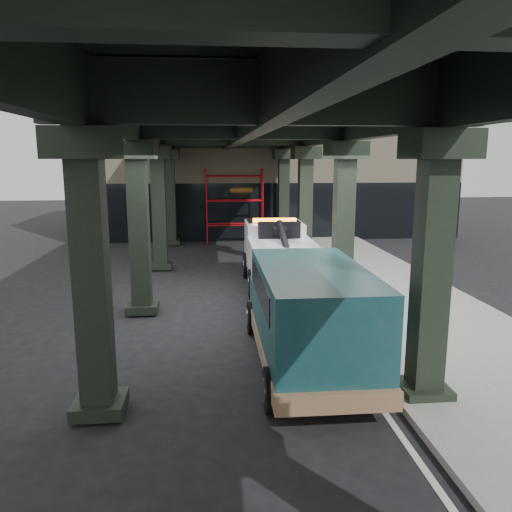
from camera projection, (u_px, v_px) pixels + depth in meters
ground at (264, 332)px, 13.18m from camera, size 90.00×90.00×0.00m
sidewalk at (400, 303)px, 15.54m from camera, size 5.00×40.00×0.15m
lane_stripe at (312, 308)px, 15.29m from camera, size 0.12×38.00×0.01m
viaduct at (243, 124)px, 14.05m from camera, size 7.40×32.00×6.40m
building at (261, 167)px, 32.14m from camera, size 22.00×10.00×8.00m
scaffolding at (234, 204)px, 27.09m from camera, size 3.08×0.88×4.00m
tow_truck at (280, 257)px, 17.09m from camera, size 2.37×7.57×2.47m
towed_van at (309, 313)px, 10.68m from camera, size 2.35×5.76×2.33m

